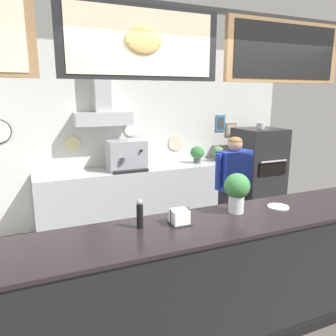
{
  "coord_description": "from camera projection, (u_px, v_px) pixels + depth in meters",
  "views": [
    {
      "loc": [
        -1.51,
        -2.4,
        2.05
      ],
      "look_at": [
        -0.1,
        0.87,
        1.26
      ],
      "focal_mm": 35.01,
      "sensor_mm": 36.0,
      "label": 1
    }
  ],
  "objects": [
    {
      "name": "shop_worker",
      "position": [
        233.0,
        191.0,
        4.32
      ],
      "size": [
        0.6,
        0.28,
        1.53
      ],
      "rotation": [
        0.0,
        0.0,
        3.29
      ],
      "color": "#232328",
      "rests_on": "ground_plane"
    },
    {
      "name": "basil_vase",
      "position": [
        237.0,
        191.0,
        2.84
      ],
      "size": [
        0.22,
        0.22,
        0.35
      ],
      "color": "silver",
      "rests_on": "service_counter"
    },
    {
      "name": "napkin_holder",
      "position": [
        179.0,
        217.0,
        2.61
      ],
      "size": [
        0.16,
        0.16,
        0.13
      ],
      "color": "#262628",
      "rests_on": "service_counter"
    },
    {
      "name": "ground_plane",
      "position": [
        213.0,
        311.0,
        3.19
      ],
      "size": [
        6.87,
        6.87,
        0.0
      ],
      "primitive_type": "plane",
      "color": "#514C47"
    },
    {
      "name": "condiment_plate",
      "position": [
        278.0,
        207.0,
        3.0
      ],
      "size": [
        0.19,
        0.19,
        0.01
      ],
      "color": "white",
      "rests_on": "service_counter"
    },
    {
      "name": "espresso_machine",
      "position": [
        127.0,
        155.0,
        4.96
      ],
      "size": [
        0.57,
        0.45,
        0.45
      ],
      "color": "#A3A5AD",
      "rests_on": "back_prep_counter"
    },
    {
      "name": "potted_sage",
      "position": [
        218.0,
        153.0,
        5.61
      ],
      "size": [
        0.21,
        0.21,
        0.26
      ],
      "color": "#4C4C51",
      "rests_on": "back_prep_counter"
    },
    {
      "name": "potted_oregano",
      "position": [
        197.0,
        153.0,
        5.45
      ],
      "size": [
        0.23,
        0.23,
        0.28
      ],
      "color": "#4C4C51",
      "rests_on": "back_prep_counter"
    },
    {
      "name": "pepper_grinder",
      "position": [
        140.0,
        214.0,
        2.51
      ],
      "size": [
        0.05,
        0.05,
        0.23
      ],
      "color": "black",
      "rests_on": "service_counter"
    },
    {
      "name": "back_wall_assembly",
      "position": [
        131.0,
        130.0,
        5.13
      ],
      "size": [
        5.72,
        2.84,
        2.82
      ],
      "color": "gray",
      "rests_on": "ground_plane"
    },
    {
      "name": "back_prep_counter",
      "position": [
        143.0,
        197.0,
        5.23
      ],
      "size": [
        3.22,
        0.62,
        0.94
      ],
      "color": "#B7BABF",
      "rests_on": "ground_plane"
    },
    {
      "name": "service_counter",
      "position": [
        230.0,
        275.0,
        2.85
      ],
      "size": [
        4.73,
        0.7,
        1.05
      ],
      "color": "black",
      "rests_on": "ground_plane"
    },
    {
      "name": "pizza_oven",
      "position": [
        258.0,
        171.0,
        5.74
      ],
      "size": [
        0.73,
        0.75,
        1.59
      ],
      "color": "#232326",
      "rests_on": "ground_plane"
    }
  ]
}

